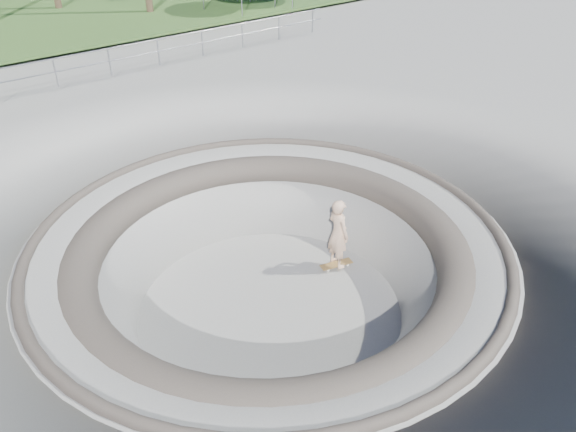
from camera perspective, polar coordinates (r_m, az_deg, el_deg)
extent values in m
plane|color=gray|center=(12.05, -2.01, -2.31)|extent=(180.00, 180.00, 0.00)
torus|color=gray|center=(13.28, -1.85, -9.45)|extent=(14.00, 14.00, 4.00)
cylinder|color=gray|center=(13.25, -1.85, -9.29)|extent=(6.60, 6.60, 0.10)
torus|color=#49433A|center=(12.06, -2.01, -2.38)|extent=(10.24, 10.24, 0.24)
torus|color=#49433A|center=(12.31, -1.97, -4.04)|extent=(8.91, 8.91, 0.81)
cylinder|color=gray|center=(21.56, -22.82, 14.50)|extent=(25.00, 0.05, 0.05)
cylinder|color=gray|center=(21.68, -22.57, 13.37)|extent=(25.00, 0.05, 0.05)
cube|color=brown|center=(14.39, 4.94, -4.89)|extent=(0.88, 0.46, 0.02)
cylinder|color=#A9A8AD|center=(14.41, 4.93, -5.00)|extent=(0.08, 0.18, 0.04)
cylinder|color=#A9A8AD|center=(14.41, 4.93, -5.00)|extent=(0.08, 0.18, 0.04)
cylinder|color=white|center=(14.42, 4.93, -5.03)|extent=(0.07, 0.05, 0.07)
cylinder|color=white|center=(14.42, 4.93, -5.03)|extent=(0.07, 0.05, 0.07)
cylinder|color=white|center=(14.42, 4.93, -5.03)|extent=(0.07, 0.05, 0.07)
cylinder|color=white|center=(14.42, 4.93, -5.03)|extent=(0.07, 0.05, 0.07)
imported|color=beige|center=(13.85, 5.12, -1.75)|extent=(0.53, 0.73, 1.87)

